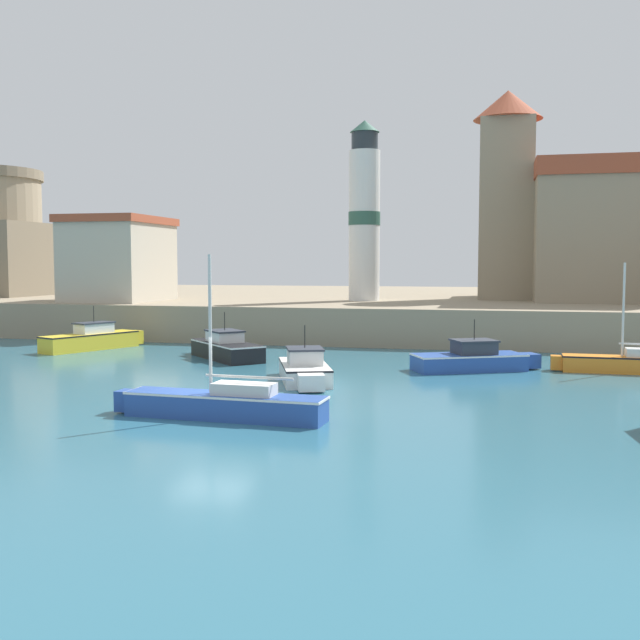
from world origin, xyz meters
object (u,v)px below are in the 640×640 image
Objects in this scene: motorboat_blue_0 at (473,359)px; lighthouse at (364,214)px; motorboat_white_1 at (305,369)px; motorboat_yellow_4 at (93,339)px; church at (590,227)px; sailboat_orange_3 at (631,363)px; harbor_shed_mid_row at (119,259)px; sailboat_blue_2 at (223,403)px; motorboat_black_5 at (225,348)px.

motorboat_blue_0 is 0.48× the size of lighthouse.
motorboat_white_1 is at bearing -143.46° from motorboat_blue_0.
church is at bearing 34.66° from motorboat_yellow_4.
harbor_shed_mid_row is (-30.47, 11.69, 4.59)m from sailboat_orange_3.
sailboat_orange_3 reaches higher than motorboat_yellow_4.
motorboat_black_5 is (-5.01, 13.57, 0.07)m from sailboat_blue_2.
sailboat_blue_2 is at bearing -120.19° from motorboat_blue_0.
sailboat_orange_3 reaches higher than motorboat_blue_0.
sailboat_orange_3 is 23.00m from church.
motorboat_black_5 is at bearing -132.33° from church.
sailboat_blue_2 reaches higher than motorboat_black_5.
sailboat_blue_2 is 0.57× the size of lighthouse.
motorboat_yellow_4 is 0.51× the size of lighthouse.
harbor_shed_mid_row is (-31.10, -10.27, -2.21)m from church.
church reaches higher than harbor_shed_mid_row.
motorboat_blue_0 is 14.15m from sailboat_blue_2.
church reaches higher than sailboat_blue_2.
church is (14.43, 34.91, 6.78)m from sailboat_blue_2.
lighthouse is at bearing -157.87° from church.
sailboat_blue_2 reaches higher than sailboat_orange_3.
sailboat_orange_3 is at bearing -1.89° from motorboat_black_5.
motorboat_yellow_4 is at bearing 150.05° from motorboat_white_1.
sailboat_blue_2 reaches higher than motorboat_blue_0.
church reaches higher than motorboat_blue_0.
motorboat_yellow_4 reaches higher than motorboat_white_1.
church is 1.27× the size of lighthouse.
church is 16.33m from lighthouse.
sailboat_blue_2 is (-7.12, -12.24, -0.03)m from motorboat_blue_0.
sailboat_blue_2 is 18.92m from sailboat_orange_3.
sailboat_blue_2 is 1.34× the size of motorboat_black_5.
motorboat_black_5 is at bearing 178.11° from sailboat_orange_3.
harbor_shed_mid_row is at bearing 152.47° from motorboat_blue_0.
harbor_shed_mid_row is at bearing 135.23° from motorboat_white_1.
motorboat_yellow_4 is (-14.15, 8.15, 0.08)m from motorboat_white_1.
motorboat_white_1 is 16.33m from motorboat_yellow_4.
motorboat_blue_0 is 12.20m from motorboat_black_5.
motorboat_white_1 is 7.48m from sailboat_blue_2.
church is at bearing 72.12° from motorboat_blue_0.
motorboat_black_5 is at bearing -43.49° from harbor_shed_mid_row.
motorboat_black_5 is 0.71× the size of harbor_shed_mid_row.
motorboat_yellow_4 is at bearing 130.86° from sailboat_blue_2.
motorboat_blue_0 is 27.21m from harbor_shed_mid_row.
sailboat_blue_2 is at bearing -55.91° from harbor_shed_mid_row.
harbor_shed_mid_row reaches higher than sailboat_blue_2.
sailboat_orange_3 is at bearing 22.71° from motorboat_white_1.
sailboat_orange_3 is at bearing 6.09° from motorboat_blue_0.
lighthouse is (-7.79, 16.53, 7.53)m from motorboat_blue_0.
lighthouse is 16.79m from harbor_shed_mid_row.
motorboat_blue_0 is 0.91× the size of sailboat_orange_3.
motorboat_yellow_4 is (-20.61, 3.37, 0.07)m from motorboat_blue_0.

